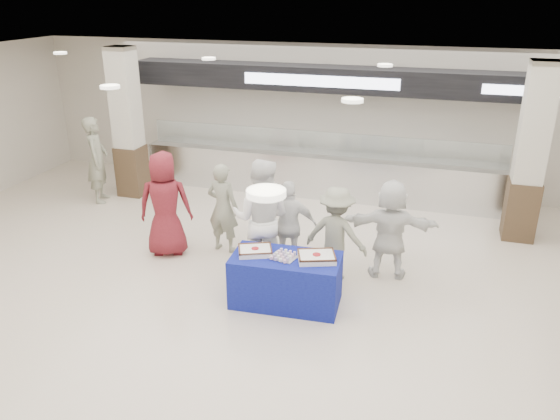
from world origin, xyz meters
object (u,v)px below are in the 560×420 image
(display_table, at_px, (286,280))
(soldier_a, at_px, (223,208))
(chef_tall, at_px, (261,218))
(chef_short, at_px, (289,226))
(soldier_bg, at_px, (97,160))
(sheet_cake_left, at_px, (255,250))
(cupcake_tray, at_px, (283,256))
(soldier_b, at_px, (336,234))
(civilian_white, at_px, (390,229))
(sheet_cake_right, at_px, (317,257))
(civilian_maroon, at_px, (165,204))

(display_table, relative_size, soldier_a, 0.98)
(chef_tall, bearing_deg, display_table, 124.82)
(chef_short, distance_m, soldier_bg, 5.07)
(sheet_cake_left, distance_m, cupcake_tray, 0.43)
(chef_tall, xyz_separation_m, soldier_b, (1.15, 0.18, -0.20))
(sheet_cake_left, relative_size, cupcake_tray, 1.42)
(chef_tall, relative_size, civilian_white, 1.20)
(sheet_cake_left, xyz_separation_m, chef_tall, (-0.16, 0.76, 0.17))
(sheet_cake_right, bearing_deg, chef_tall, 146.18)
(sheet_cake_right, height_order, soldier_a, soldier_a)
(display_table, relative_size, cupcake_tray, 3.78)
(sheet_cake_left, distance_m, civilian_maroon, 2.20)
(soldier_bg, bearing_deg, soldier_b, -130.89)
(civilian_maroon, height_order, soldier_bg, soldier_bg)
(sheet_cake_left, bearing_deg, chef_short, 78.78)
(cupcake_tray, bearing_deg, civilian_maroon, 156.90)
(soldier_a, bearing_deg, soldier_b, 174.97)
(chef_tall, height_order, soldier_b, chef_tall)
(display_table, bearing_deg, soldier_bg, 147.14)
(sheet_cake_right, height_order, soldier_bg, soldier_bg)
(sheet_cake_right, relative_size, soldier_a, 0.39)
(display_table, height_order, sheet_cake_right, sheet_cake_right)
(display_table, xyz_separation_m, soldier_b, (0.54, 0.92, 0.39))
(chef_short, height_order, soldier_b, soldier_b)
(civilian_white, bearing_deg, civilian_maroon, -2.15)
(soldier_b, xyz_separation_m, civilian_white, (0.78, 0.35, 0.04))
(sheet_cake_left, bearing_deg, civilian_white, 35.87)
(sheet_cake_left, relative_size, soldier_bg, 0.32)
(soldier_a, height_order, soldier_b, soldier_a)
(chef_short, xyz_separation_m, civilian_white, (1.57, 0.23, 0.05))
(soldier_a, bearing_deg, civilian_maroon, 31.51)
(soldier_a, distance_m, soldier_bg, 3.76)
(civilian_maroon, bearing_deg, display_table, 138.20)
(display_table, distance_m, sheet_cake_right, 0.61)
(chef_tall, bearing_deg, sheet_cake_right, 141.35)
(chef_short, bearing_deg, soldier_a, -29.51)
(sheet_cake_left, bearing_deg, soldier_a, 127.52)
(display_table, distance_m, cupcake_tray, 0.41)
(chef_short, bearing_deg, soldier_bg, -35.79)
(civilian_maroon, distance_m, soldier_bg, 3.18)
(soldier_bg, bearing_deg, sheet_cake_left, -143.97)
(civilian_maroon, height_order, chef_short, civilian_maroon)
(sheet_cake_right, distance_m, civilian_maroon, 3.00)
(chef_tall, bearing_deg, sheet_cake_left, 96.99)
(sheet_cake_right, height_order, soldier_b, soldier_b)
(cupcake_tray, bearing_deg, civilian_white, 43.90)
(civilian_white, bearing_deg, display_table, 37.25)
(chef_tall, distance_m, civilian_white, 2.02)
(sheet_cake_left, xyz_separation_m, soldier_bg, (-4.53, 2.86, 0.12))
(civilian_white, bearing_deg, soldier_bg, -20.59)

